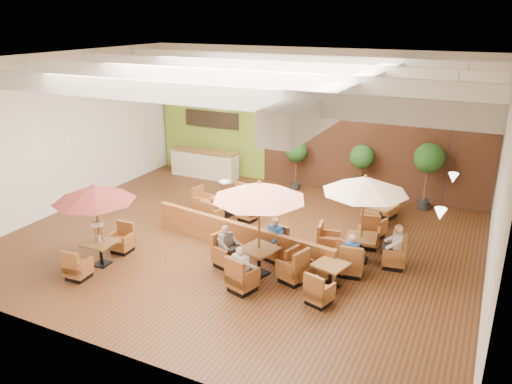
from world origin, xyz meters
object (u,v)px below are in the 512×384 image
Objects in this scene: table_5 at (380,216)px; diner_0 at (242,264)px; table_3 at (225,205)px; topiary_0 at (296,153)px; table_2 at (364,203)px; table_0 at (95,204)px; booth_divider at (240,237)px; diner_2 at (227,242)px; diner_1 at (274,235)px; topiary_1 at (362,159)px; table_1 at (259,212)px; diner_4 at (395,242)px; table_4 at (321,274)px; diner_3 at (352,250)px; topiary_2 at (429,161)px; service_counter at (205,164)px.

diner_0 is (-2.23, -5.65, 0.39)m from table_5.
table_3 reaches higher than diner_0.
table_2 is at bearing -51.55° from topiary_0.
table_0 is at bearing -151.37° from diner_0.
diner_2 reaches higher than booth_divider.
table_3 is at bearing -13.29° from diner_1.
topiary_0 is 0.95× the size of topiary_1.
booth_divider is 2.27× the size of table_1.
table_1 is 4.53m from table_3.
topiary_0 reaches higher than diner_4.
table_5 is (5.08, 1.44, -0.05)m from table_3.
topiary_1 is (2.06, 5.92, 1.14)m from booth_divider.
table_5 is (0.53, 4.50, 0.05)m from table_4.
diner_1 is 0.95× the size of diner_4.
diner_4 reaches higher than diner_2.
topiary_1 is at bearing 136.50° from table_5.
diner_3 is (2.27, 2.01, -0.02)m from diner_0.
diner_3 is (0.04, -3.64, 0.37)m from table_5.
topiary_2 is 3.04× the size of diner_1.
topiary_0 is at bearing -160.67° from diner_2.
table_1 is 1.02× the size of table_5.
table_0 is at bearing -131.89° from topiary_2.
diner_1 is at bearing 177.67° from diner_3.
table_3 is 1.02× the size of table_4.
topiary_0 is 2.66× the size of diner_3.
table_3 is at bearing 136.89° from booth_divider.
diner_4 is (4.35, 0.94, 0.34)m from booth_divider.
diner_1 is at bearing -165.84° from table_2.
diner_0 is at bearing -52.99° from service_counter.
table_4 is at bearing 11.88° from table_0.
table_5 is (3.37, 3.63, -0.07)m from booth_divider.
table_5 is at bearing 158.93° from diner_2.
diner_3 reaches higher than booth_divider.
table_4 is 2.88× the size of diner_4.
table_1 is at bearing -33.60° from booth_divider.
booth_divider is 4.95m from table_5.
table_0 is 11.29m from topiary_2.
table_0 is 5.00m from diner_1.
diner_4 is at bearing 128.68° from diner_2.
diner_2 is at bearing -72.97° from booth_divider.
diner_3 reaches higher than table_4.
topiary_0 is at bearing 120.36° from diner_3.
service_counter is 8.45m from table_0.
topiary_1 reaches higher than table_5.
table_4 is at bearing -41.18° from service_counter.
diner_0 reaches higher than diner_3.
booth_divider is at bearing 154.70° from table_1.
topiary_1 is 2.64× the size of diner_1.
diner_0 is at bearing 116.69° from diner_4.
booth_divider is at bearing 22.29° from diner_1.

